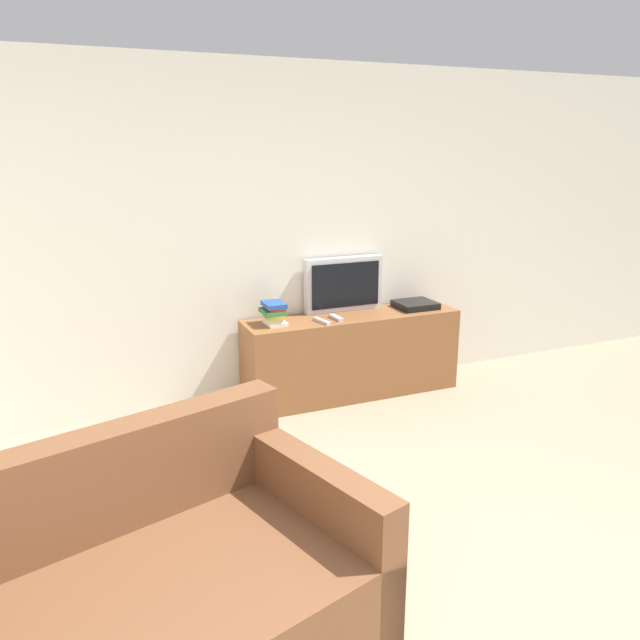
% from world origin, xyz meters
% --- Properties ---
extents(wall_back, '(9.00, 0.06, 2.60)m').
position_xyz_m(wall_back, '(0.00, 3.03, 1.30)').
color(wall_back, silver).
rests_on(wall_back, ground_plane).
extents(tv_stand, '(1.77, 0.43, 0.67)m').
position_xyz_m(tv_stand, '(0.60, 2.76, 0.34)').
color(tv_stand, brown).
rests_on(tv_stand, ground_plane).
extents(television, '(0.67, 0.09, 0.44)m').
position_xyz_m(television, '(0.60, 2.94, 0.89)').
color(television, silver).
rests_on(television, tv_stand).
extents(couch, '(1.96, 1.45, 0.89)m').
position_xyz_m(couch, '(-1.40, 0.47, 0.30)').
color(couch, brown).
rests_on(couch, ground_plane).
extents(book_stack, '(0.17, 0.22, 0.17)m').
position_xyz_m(book_stack, '(-0.06, 2.76, 0.76)').
color(book_stack, silver).
rests_on(book_stack, tv_stand).
extents(remote_on_stand, '(0.06, 0.17, 0.02)m').
position_xyz_m(remote_on_stand, '(0.44, 2.71, 0.68)').
color(remote_on_stand, '#B7B7B7').
rests_on(remote_on_stand, tv_stand).
extents(remote_secondary, '(0.07, 0.20, 0.02)m').
position_xyz_m(remote_secondary, '(0.29, 2.66, 0.68)').
color(remote_secondary, '#B7B7B7').
rests_on(remote_secondary, tv_stand).
extents(set_top_box, '(0.32, 0.29, 0.05)m').
position_xyz_m(set_top_box, '(1.19, 2.78, 0.70)').
color(set_top_box, black).
rests_on(set_top_box, tv_stand).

